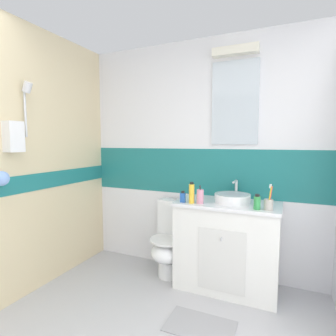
{
  "coord_description": "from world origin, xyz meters",
  "views": [
    {
      "loc": [
        0.87,
        -0.4,
        1.43
      ],
      "look_at": [
        -0.11,
        1.81,
        1.19
      ],
      "focal_mm": 28.82,
      "sensor_mm": 36.0,
      "label": 1
    }
  ],
  "objects_px": {
    "toilet": "(171,241)",
    "soap_dispenser": "(200,196)",
    "sink_basin": "(232,198)",
    "perfume_flask_small": "(183,197)",
    "toothbrush_cup": "(269,204)",
    "shampoo_bottle_tall": "(192,193)",
    "lotion_bottle_short": "(257,202)"
  },
  "relations": [
    {
      "from": "toilet",
      "to": "soap_dispenser",
      "type": "height_order",
      "value": "soap_dispenser"
    },
    {
      "from": "sink_basin",
      "to": "perfume_flask_small",
      "type": "xyz_separation_m",
      "value": [
        -0.43,
        -0.18,
        0.01
      ]
    },
    {
      "from": "sink_basin",
      "to": "toothbrush_cup",
      "type": "height_order",
      "value": "toothbrush_cup"
    },
    {
      "from": "sink_basin",
      "to": "toothbrush_cup",
      "type": "distance_m",
      "value": 0.37
    },
    {
      "from": "toothbrush_cup",
      "to": "shampoo_bottle_tall",
      "type": "xyz_separation_m",
      "value": [
        -0.68,
        -0.02,
        0.04
      ]
    },
    {
      "from": "toothbrush_cup",
      "to": "sink_basin",
      "type": "bearing_deg",
      "value": 153.91
    },
    {
      "from": "soap_dispenser",
      "to": "shampoo_bottle_tall",
      "type": "distance_m",
      "value": 0.08
    },
    {
      "from": "sink_basin",
      "to": "perfume_flask_small",
      "type": "bearing_deg",
      "value": -157.18
    },
    {
      "from": "perfume_flask_small",
      "to": "lotion_bottle_short",
      "type": "bearing_deg",
      "value": 0.14
    },
    {
      "from": "toilet",
      "to": "perfume_flask_small",
      "type": "xyz_separation_m",
      "value": [
        0.21,
        -0.19,
        0.53
      ]
    },
    {
      "from": "sink_basin",
      "to": "lotion_bottle_short",
      "type": "distance_m",
      "value": 0.3
    },
    {
      "from": "sink_basin",
      "to": "soap_dispenser",
      "type": "xyz_separation_m",
      "value": [
        -0.27,
        -0.16,
        0.02
      ]
    },
    {
      "from": "toilet",
      "to": "soap_dispenser",
      "type": "bearing_deg",
      "value": -24.42
    },
    {
      "from": "sink_basin",
      "to": "shampoo_bottle_tall",
      "type": "relative_size",
      "value": 1.9
    },
    {
      "from": "toothbrush_cup",
      "to": "soap_dispenser",
      "type": "distance_m",
      "value": 0.6
    },
    {
      "from": "toilet",
      "to": "soap_dispenser",
      "type": "relative_size",
      "value": 4.68
    },
    {
      "from": "sink_basin",
      "to": "lotion_bottle_short",
      "type": "height_order",
      "value": "sink_basin"
    },
    {
      "from": "lotion_bottle_short",
      "to": "perfume_flask_small",
      "type": "bearing_deg",
      "value": -179.86
    },
    {
      "from": "shampoo_bottle_tall",
      "to": "soap_dispenser",
      "type": "bearing_deg",
      "value": 18.23
    },
    {
      "from": "toothbrush_cup",
      "to": "lotion_bottle_short",
      "type": "distance_m",
      "value": 0.09
    },
    {
      "from": "soap_dispenser",
      "to": "shampoo_bottle_tall",
      "type": "xyz_separation_m",
      "value": [
        -0.08,
        -0.02,
        0.03
      ]
    },
    {
      "from": "sink_basin",
      "to": "soap_dispenser",
      "type": "distance_m",
      "value": 0.31
    },
    {
      "from": "soap_dispenser",
      "to": "shampoo_bottle_tall",
      "type": "relative_size",
      "value": 0.86
    },
    {
      "from": "lotion_bottle_short",
      "to": "sink_basin",
      "type": "bearing_deg",
      "value": 143.02
    },
    {
      "from": "toothbrush_cup",
      "to": "perfume_flask_small",
      "type": "distance_m",
      "value": 0.77
    },
    {
      "from": "toilet",
      "to": "shampoo_bottle_tall",
      "type": "bearing_deg",
      "value": -33.22
    },
    {
      "from": "soap_dispenser",
      "to": "lotion_bottle_short",
      "type": "distance_m",
      "value": 0.51
    },
    {
      "from": "toilet",
      "to": "shampoo_bottle_tall",
      "type": "distance_m",
      "value": 0.67
    },
    {
      "from": "toilet",
      "to": "perfume_flask_small",
      "type": "relative_size",
      "value": 7.32
    },
    {
      "from": "lotion_bottle_short",
      "to": "perfume_flask_small",
      "type": "height_order",
      "value": "lotion_bottle_short"
    },
    {
      "from": "shampoo_bottle_tall",
      "to": "perfume_flask_small",
      "type": "relative_size",
      "value": 1.81
    },
    {
      "from": "toilet",
      "to": "shampoo_bottle_tall",
      "type": "xyz_separation_m",
      "value": [
        0.29,
        -0.19,
        0.57
      ]
    }
  ]
}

